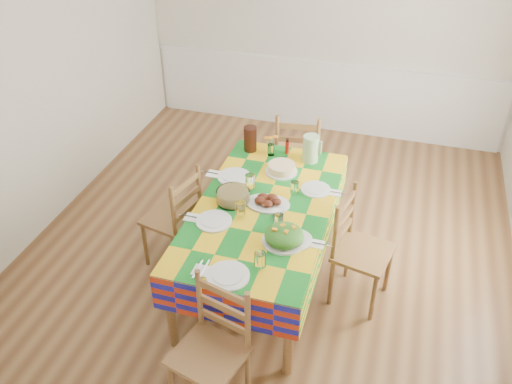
% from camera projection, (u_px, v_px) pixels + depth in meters
% --- Properties ---
extents(room, '(4.58, 5.08, 2.78)m').
position_uv_depth(room, '(274.00, 120.00, 4.47)').
color(room, brown).
rests_on(room, ground).
extents(wainscot, '(4.41, 0.06, 0.92)m').
position_uv_depth(wainscot, '(323.00, 94.00, 6.92)').
color(wainscot, white).
rests_on(wainscot, room).
extents(dining_table, '(1.09, 2.02, 0.78)m').
position_uv_depth(dining_table, '(263.00, 215.00, 4.48)').
color(dining_table, brown).
rests_on(dining_table, room).
extents(setting_near_head, '(0.49, 0.33, 0.15)m').
position_uv_depth(setting_near_head, '(239.00, 270.00, 3.77)').
color(setting_near_head, white).
rests_on(setting_near_head, dining_table).
extents(setting_left_near, '(0.52, 0.31, 0.14)m').
position_uv_depth(setting_left_near, '(223.00, 217.00, 4.27)').
color(setting_left_near, white).
rests_on(setting_left_near, dining_table).
extents(setting_left_far, '(0.55, 0.32, 0.14)m').
position_uv_depth(setting_left_far, '(239.00, 178.00, 4.72)').
color(setting_left_far, white).
rests_on(setting_left_far, dining_table).
extents(setting_right_near, '(0.48, 0.28, 0.12)m').
position_uv_depth(setting_right_near, '(290.00, 233.00, 4.11)').
color(setting_right_near, white).
rests_on(setting_right_near, dining_table).
extents(setting_right_far, '(0.48, 0.28, 0.12)m').
position_uv_depth(setting_right_far, '(309.00, 189.00, 4.59)').
color(setting_right_far, white).
rests_on(setting_right_far, dining_table).
extents(meat_platter, '(0.37, 0.27, 0.07)m').
position_uv_depth(meat_platter, '(268.00, 202.00, 4.44)').
color(meat_platter, white).
rests_on(meat_platter, dining_table).
extents(salad_platter, '(0.33, 0.33, 0.14)m').
position_uv_depth(salad_platter, '(284.00, 236.00, 4.04)').
color(salad_platter, white).
rests_on(salad_platter, dining_table).
extents(pasta_bowl, '(0.28, 0.28, 0.10)m').
position_uv_depth(pasta_bowl, '(233.00, 196.00, 4.47)').
color(pasta_bowl, white).
rests_on(pasta_bowl, dining_table).
extents(cake, '(0.29, 0.29, 0.08)m').
position_uv_depth(cake, '(282.00, 168.00, 4.84)').
color(cake, white).
rests_on(cake, dining_table).
extents(serving_utensils, '(0.14, 0.30, 0.01)m').
position_uv_depth(serving_utensils, '(277.00, 215.00, 4.33)').
color(serving_utensils, black).
rests_on(serving_utensils, dining_table).
extents(flower_vase, '(0.13, 0.11, 0.21)m').
position_uv_depth(flower_vase, '(271.00, 147.00, 5.06)').
color(flower_vase, white).
rests_on(flower_vase, dining_table).
extents(hot_sauce, '(0.04, 0.04, 0.15)m').
position_uv_depth(hot_sauce, '(287.00, 146.00, 5.09)').
color(hot_sauce, red).
rests_on(hot_sauce, dining_table).
extents(green_pitcher, '(0.15, 0.15, 0.26)m').
position_uv_depth(green_pitcher, '(311.00, 149.00, 4.95)').
color(green_pitcher, '#9EC88D').
rests_on(green_pitcher, dining_table).
extents(tea_pitcher, '(0.12, 0.12, 0.25)m').
position_uv_depth(tea_pitcher, '(250.00, 139.00, 5.11)').
color(tea_pitcher, black).
rests_on(tea_pitcher, dining_table).
extents(name_card, '(0.08, 0.02, 0.02)m').
position_uv_depth(name_card, '(227.00, 286.00, 3.67)').
color(name_card, white).
rests_on(name_card, dining_table).
extents(chair_near, '(0.54, 0.52, 1.01)m').
position_uv_depth(chair_near, '(212.00, 350.00, 3.60)').
color(chair_near, brown).
rests_on(chair_near, room).
extents(chair_far, '(0.52, 0.50, 1.05)m').
position_uv_depth(chair_far, '(298.00, 157.00, 5.58)').
color(chair_far, brown).
rests_on(chair_far, room).
extents(chair_left, '(0.51, 0.52, 1.00)m').
position_uv_depth(chair_left, '(175.00, 219.00, 4.78)').
color(chair_left, brown).
rests_on(chair_left, room).
extents(chair_right, '(0.51, 0.53, 1.02)m').
position_uv_depth(chair_right, '(358.00, 251.00, 4.41)').
color(chair_right, brown).
rests_on(chair_right, room).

